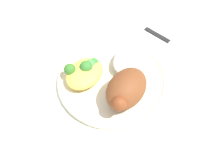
{
  "coord_description": "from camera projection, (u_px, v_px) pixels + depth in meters",
  "views": [
    {
      "loc": [
        0.28,
        0.19,
        0.47
      ],
      "look_at": [
        0.0,
        0.0,
        0.03
      ],
      "focal_mm": 38.83,
      "sensor_mm": 36.0,
      "label": 1
    }
  ],
  "objects": [
    {
      "name": "plate",
      "position": [
        112.0,
        79.0,
        0.57
      ],
      "size": [
        0.26,
        0.26,
        0.02
      ],
      "color": "beige",
      "rests_on": "ground_plane"
    },
    {
      "name": "ground_plane",
      "position": [
        112.0,
        81.0,
        0.58
      ],
      "size": [
        2.0,
        2.0,
        0.0
      ],
      "primitive_type": "plane",
      "color": "silver"
    },
    {
      "name": "knife",
      "position": [
        169.0,
        41.0,
        0.65
      ],
      "size": [
        0.04,
        0.19,
        0.01
      ],
      "color": "black",
      "rests_on": "ground_plane"
    },
    {
      "name": "fork",
      "position": [
        154.0,
        45.0,
        0.65
      ],
      "size": [
        0.03,
        0.14,
        0.01
      ],
      "color": "silver",
      "rests_on": "ground_plane"
    },
    {
      "name": "rice_pile",
      "position": [
        132.0,
        59.0,
        0.58
      ],
      "size": [
        0.11,
        0.08,
        0.03
      ],
      "primitive_type": "ellipsoid",
      "color": "white",
      "rests_on": "plate"
    },
    {
      "name": "roasted_chicken",
      "position": [
        126.0,
        89.0,
        0.5
      ],
      "size": [
        0.11,
        0.08,
        0.07
      ],
      "color": "brown",
      "rests_on": "plate"
    },
    {
      "name": "mac_cheese_with_broccoli",
      "position": [
        85.0,
        71.0,
        0.55
      ],
      "size": [
        0.1,
        0.08,
        0.04
      ],
      "color": "yellow",
      "rests_on": "plate"
    }
  ]
}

